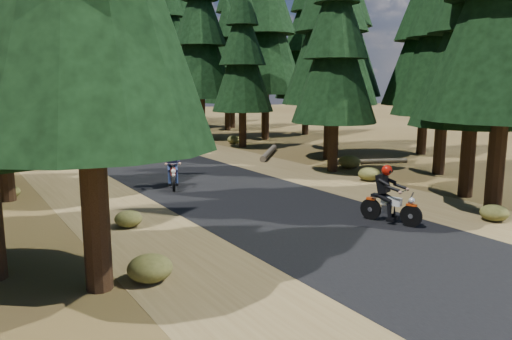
% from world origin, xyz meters
% --- Properties ---
extents(ground, '(120.00, 120.00, 0.00)m').
position_xyz_m(ground, '(0.00, 0.00, 0.00)').
color(ground, '#473719').
rests_on(ground, ground).
extents(road, '(6.00, 100.00, 0.01)m').
position_xyz_m(road, '(0.00, 5.00, 0.01)').
color(road, black).
rests_on(road, ground).
extents(shoulder_l, '(3.20, 100.00, 0.01)m').
position_xyz_m(shoulder_l, '(-4.60, 5.00, 0.00)').
color(shoulder_l, brown).
rests_on(shoulder_l, ground).
extents(shoulder_r, '(3.20, 100.00, 0.01)m').
position_xyz_m(shoulder_r, '(4.60, 5.00, 0.00)').
color(shoulder_r, brown).
rests_on(shoulder_r, ground).
extents(pine_forest, '(34.59, 55.08, 16.32)m').
position_xyz_m(pine_forest, '(-0.02, 21.05, 7.89)').
color(pine_forest, black).
rests_on(pine_forest, ground).
extents(log_near, '(3.41, 3.81, 0.32)m').
position_xyz_m(log_near, '(6.36, 10.19, 0.16)').
color(log_near, '#4C4233').
rests_on(log_near, ground).
extents(log_far, '(3.57, 1.76, 0.24)m').
position_xyz_m(log_far, '(9.18, 5.14, 0.12)').
color(log_far, '#4C4233').
rests_on(log_far, ground).
extents(understory_shrubs, '(16.11, 28.69, 0.63)m').
position_xyz_m(understory_shrubs, '(1.03, 5.27, 0.27)').
color(understory_shrubs, '#474C1E').
rests_on(understory_shrubs, ground).
extents(rider_lead, '(1.17, 2.00, 1.71)m').
position_xyz_m(rider_lead, '(1.85, -2.91, 0.57)').
color(rider_lead, white).
rests_on(rider_lead, road).
extents(rider_follow, '(1.22, 1.99, 1.70)m').
position_xyz_m(rider_follow, '(-1.57, 5.04, 0.57)').
color(rider_follow, '#9B1C0A').
rests_on(rider_follow, road).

